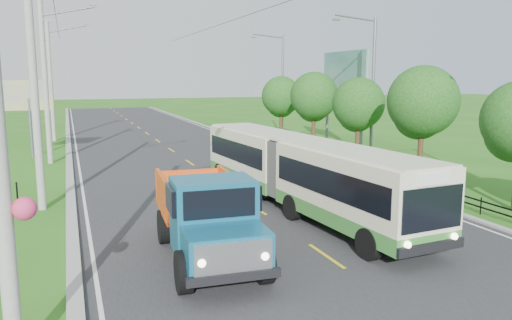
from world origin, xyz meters
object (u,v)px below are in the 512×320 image
planter_far (287,144)px  pole_far (51,81)px  pole_near (35,85)px  pole_mid (46,82)px  tree_back (281,98)px  streetlight_mid (371,85)px  planter_near (426,186)px  tree_fifth (314,99)px  tree_fourth (358,107)px  billboard_left (29,100)px  billboard_right (344,78)px  tree_third (422,105)px  streetlight_far (281,83)px  dump_truck (207,211)px  bus (299,168)px  planter_mid (340,160)px

planter_far → pole_far: bearing=146.9°
pole_near → pole_mid: 12.00m
tree_back → streetlight_mid: bearing=-86.3°
streetlight_mid → planter_near: streetlight_mid is taller
tree_fifth → planter_far: (-1.26, 1.86, -3.57)m
pole_mid → pole_far: size_ratio=1.00×
tree_fourth → planter_far: 8.62m
billboard_left → billboard_right: (21.80, -4.00, 1.48)m
pole_far → billboard_right: 24.33m
pole_mid → tree_fourth: size_ratio=1.85×
tree_third → streetlight_far: streetlight_far is taller
pole_far → dump_truck: pole_far is taller
streetlight_mid → pole_near: bearing=-165.2°
streetlight_far → planter_near: size_ratio=13.54×
pole_near → tree_back: (18.12, 17.14, -1.44)m
streetlight_far → bus: size_ratio=0.61×
streetlight_mid → billboard_left: (-20.14, 10.00, -1.04)m
pole_near → tree_fourth: 18.89m
planter_mid → streetlight_far: bearing=81.7°
tree_fourth → planter_far: (-1.26, 7.86, -3.30)m
tree_third → tree_fourth: 6.01m
tree_fifth → streetlight_mid: streetlight_mid is taller
pole_near → planter_mid: bearing=16.5°
pole_near → pole_mid: size_ratio=1.00×
tree_third → dump_truck: 15.27m
streetlight_mid → dump_truck: streetlight_mid is taller
tree_fifth → dump_truck: tree_fifth is taller
tree_back → dump_truck: 28.48m
tree_fifth → tree_back: (-0.00, 6.00, -0.20)m
tree_third → tree_back: bearing=90.0°
planter_far → billboard_right: size_ratio=0.09×
streetlight_mid → tree_back: bearing=93.7°
bus → pole_mid: bearing=118.1°
tree_fifth → bus: size_ratio=0.39×
tree_third → billboard_right: (2.44, 11.86, 1.36)m
pole_near → tree_fourth: bearing=15.8°
pole_near → tree_back: 24.98m
pole_mid → streetlight_far: size_ratio=1.10×
planter_mid → bus: (-6.95, -8.62, 1.43)m
billboard_right → planter_far: bearing=151.6°
streetlight_mid → bus: size_ratio=0.61×
pole_far → planter_mid: bearing=-48.4°
billboard_left → dump_truck: size_ratio=0.81×
tree_fourth → billboard_left: bearing=153.0°
tree_third → streetlight_far: 19.90m
streetlight_far → billboard_right: 8.18m
dump_truck → tree_back: bearing=65.6°
tree_fourth → streetlight_far: 13.94m
billboard_right → bus: size_ratio=0.49×
billboard_left → bus: 21.81m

